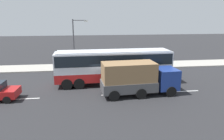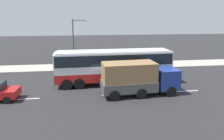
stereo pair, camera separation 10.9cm
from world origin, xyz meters
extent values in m
plane|color=#28282B|center=(0.00, 0.00, 0.00)|extent=(120.00, 120.00, 0.00)
cube|color=#A8A399|center=(0.00, 8.55, 0.07)|extent=(80.00, 4.00, 0.15)
cube|color=white|center=(-7.06, -2.61, 0.00)|extent=(2.40, 0.16, 0.01)
cube|color=white|center=(0.85, -2.61, 0.00)|extent=(2.40, 0.16, 0.01)
cube|color=white|center=(7.97, -2.61, 0.00)|extent=(2.40, 0.16, 0.01)
cube|color=red|center=(1.26, 0.64, 1.01)|extent=(12.23, 2.75, 0.93)
cube|color=silver|center=(1.26, 0.64, 2.48)|extent=(12.23, 2.75, 2.01)
cube|color=black|center=(1.26, 0.64, 2.79)|extent=(11.99, 2.77, 1.11)
cube|color=black|center=(7.29, 0.79, 2.58)|extent=(0.18, 2.25, 1.61)
cube|color=silver|center=(1.26, 0.64, 3.55)|extent=(11.74, 2.59, 0.12)
cylinder|color=black|center=(5.72, 1.92, 0.55)|extent=(1.11, 0.33, 1.10)
cylinder|color=black|center=(5.77, -0.42, 0.55)|extent=(1.11, 0.33, 1.10)
cylinder|color=black|center=(-2.45, 1.72, 0.55)|extent=(1.11, 0.33, 1.10)
cylinder|color=black|center=(-2.39, -0.62, 0.55)|extent=(1.11, 0.33, 1.10)
cylinder|color=black|center=(-3.65, 1.69, 0.55)|extent=(1.11, 0.33, 1.10)
cylinder|color=black|center=(-3.59, -0.65, 0.55)|extent=(1.11, 0.33, 1.10)
cube|color=navy|center=(5.74, -2.64, 1.41)|extent=(2.04, 2.45, 1.87)
cube|color=#4C4C4F|center=(2.13, -2.87, 0.93)|extent=(5.08, 2.65, 0.90)
cube|color=olive|center=(2.13, -2.87, 2.22)|extent=(4.87, 2.54, 1.69)
cylinder|color=black|center=(5.72, -1.52, 0.48)|extent=(0.98, 0.34, 0.96)
cylinder|color=black|center=(5.86, -3.75, 0.48)|extent=(0.98, 0.34, 0.96)
cylinder|color=black|center=(2.91, -1.70, 0.48)|extent=(0.98, 0.34, 0.96)
cylinder|color=black|center=(3.05, -3.93, 0.48)|extent=(0.98, 0.34, 0.96)
cylinder|color=black|center=(0.50, -1.85, 0.48)|extent=(0.98, 0.34, 0.96)
cylinder|color=black|center=(0.64, -4.09, 0.48)|extent=(0.98, 0.34, 0.96)
cylinder|color=black|center=(-8.21, -1.75, 0.32)|extent=(0.65, 0.23, 0.64)
cylinder|color=black|center=(-8.29, -3.48, 0.32)|extent=(0.65, 0.23, 0.64)
cylinder|color=black|center=(6.43, 7.87, 0.57)|extent=(0.14, 0.14, 0.84)
cylinder|color=black|center=(6.53, 7.99, 0.57)|extent=(0.14, 0.14, 0.84)
cylinder|color=gold|center=(6.48, 7.93, 1.30)|extent=(0.32, 0.32, 0.63)
sphere|color=#9E7051|center=(6.48, 7.93, 1.73)|extent=(0.23, 0.23, 0.23)
cylinder|color=black|center=(8.40, 7.69, 0.56)|extent=(0.14, 0.14, 0.83)
cylinder|color=black|center=(8.38, 7.53, 0.56)|extent=(0.14, 0.14, 0.83)
cylinder|color=#B2333F|center=(8.39, 7.61, 1.29)|extent=(0.32, 0.32, 0.62)
sphere|color=tan|center=(8.39, 7.61, 1.71)|extent=(0.22, 0.22, 0.22)
cylinder|color=#47474C|center=(-3.17, 7.30, 3.43)|extent=(0.16, 0.16, 6.56)
cylinder|color=#47474C|center=(-2.32, 7.30, 6.56)|extent=(1.70, 0.10, 0.10)
cube|color=silver|center=(-1.47, 7.30, 6.46)|extent=(0.50, 0.24, 0.16)
camera|label=1|loc=(-1.69, -20.69, 7.09)|focal=33.54mm
camera|label=2|loc=(-1.80, -20.67, 7.09)|focal=33.54mm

